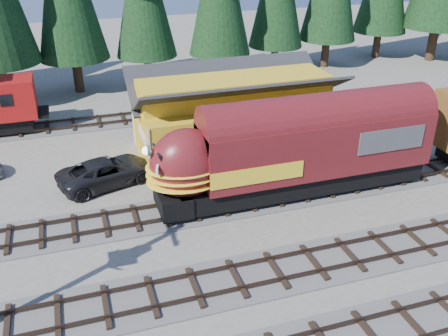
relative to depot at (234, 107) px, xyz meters
name	(u,v)px	position (x,y,z in m)	size (l,w,h in m)	color
ground	(306,237)	(0.00, -10.50, -2.96)	(120.00, 120.00, 0.00)	#6B665B
track_siding	(427,170)	(10.00, -6.50, -2.90)	(68.00, 3.20, 0.33)	#4C4947
track_spur	(71,125)	(-10.00, 7.50, -2.90)	(32.00, 3.20, 0.33)	#4C4947
depot	(234,107)	(0.00, 0.00, 0.00)	(12.80, 7.00, 5.30)	gold
locomotive	(288,154)	(0.74, -6.50, -0.47)	(15.61, 3.10, 4.24)	black
pickup_truck_a	(107,172)	(-8.37, -2.19, -2.19)	(2.55, 5.53, 1.54)	black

